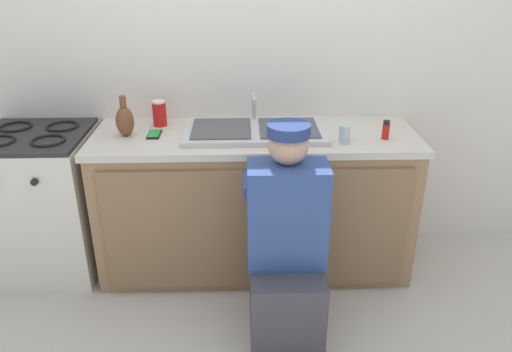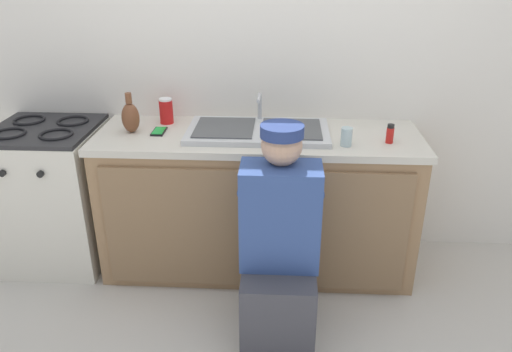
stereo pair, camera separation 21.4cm
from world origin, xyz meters
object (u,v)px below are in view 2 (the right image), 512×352
object	(u,v)px
soda_cup_red	(166,111)
spice_bottle_red	(390,134)
sink_double_basin	(258,131)
cell_phone	(159,131)
plumber_person	(279,254)
water_glass	(346,137)
stove_range	(55,195)
vase_decorative	(130,117)

from	to	relation	value
soda_cup_red	spice_bottle_red	world-z (taller)	soda_cup_red
sink_double_basin	cell_phone	bearing A→B (deg)	-179.21
plumber_person	cell_phone	world-z (taller)	plumber_person
water_glass	spice_bottle_red	xyz separation A→B (m)	(0.24, 0.06, 0.00)
sink_double_basin	water_glass	size ratio (longest dim) A/B	8.00
stove_range	water_glass	xyz separation A→B (m)	(1.74, -0.16, 0.47)
vase_decorative	plumber_person	bearing A→B (deg)	-34.85
cell_phone	stove_range	bearing A→B (deg)	179.53
plumber_person	vase_decorative	xyz separation A→B (m)	(-0.86, 0.60, 0.49)
spice_bottle_red	vase_decorative	xyz separation A→B (m)	(-1.44, 0.09, 0.04)
plumber_person	vase_decorative	distance (m)	1.16
sink_double_basin	vase_decorative	size ratio (longest dim) A/B	3.48
plumber_person	water_glass	size ratio (longest dim) A/B	11.04
cell_phone	soda_cup_red	bearing A→B (deg)	86.71
cell_phone	spice_bottle_red	size ratio (longest dim) A/B	1.33
sink_double_basin	spice_bottle_red	bearing A→B (deg)	-8.24
water_glass	vase_decorative	distance (m)	1.21
sink_double_basin	vase_decorative	bearing A→B (deg)	-178.97
plumber_person	vase_decorative	world-z (taller)	plumber_person
stove_range	cell_phone	xyz separation A→B (m)	(0.69, -0.01, 0.43)
plumber_person	soda_cup_red	world-z (taller)	plumber_person
stove_range	soda_cup_red	size ratio (longest dim) A/B	5.84
cell_phone	spice_bottle_red	distance (m)	1.29
stove_range	water_glass	distance (m)	1.81
cell_phone	sink_double_basin	bearing A→B (deg)	0.79
soda_cup_red	vase_decorative	size ratio (longest dim) A/B	0.66
water_glass	vase_decorative	world-z (taller)	vase_decorative
water_glass	spice_bottle_red	distance (m)	0.25
plumber_person	water_glass	xyz separation A→B (m)	(0.34, 0.45, 0.45)
plumber_person	water_glass	world-z (taller)	plumber_person
cell_phone	plumber_person	bearing A→B (deg)	-40.59
sink_double_basin	stove_range	size ratio (longest dim) A/B	0.90
stove_range	vase_decorative	bearing A→B (deg)	-1.16
water_glass	vase_decorative	xyz separation A→B (m)	(-1.20, 0.15, 0.04)
stove_range	spice_bottle_red	bearing A→B (deg)	-2.95
sink_double_basin	plumber_person	size ratio (longest dim) A/B	0.72
stove_range	soda_cup_red	distance (m)	0.87
soda_cup_red	cell_phone	world-z (taller)	soda_cup_red
stove_range	cell_phone	bearing A→B (deg)	-0.47
plumber_person	spice_bottle_red	xyz separation A→B (m)	(0.58, 0.51, 0.45)
cell_phone	vase_decorative	world-z (taller)	vase_decorative
plumber_person	sink_double_basin	bearing A→B (deg)	102.63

